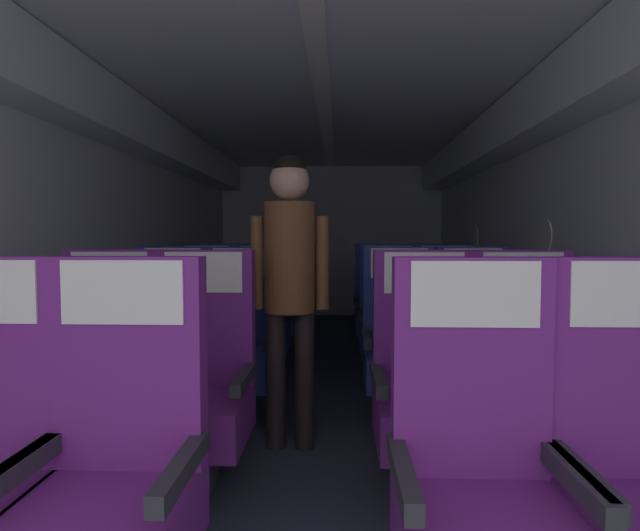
# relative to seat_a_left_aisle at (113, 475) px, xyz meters

# --- Properties ---
(ground) EXTENTS (3.58, 8.08, 0.02)m
(ground) POSITION_rel_seat_a_left_aisle_xyz_m (0.55, 2.36, -0.47)
(ground) COLOR #2D3342
(fuselage_shell) EXTENTS (3.46, 7.73, 2.30)m
(fuselage_shell) POSITION_rel_seat_a_left_aisle_xyz_m (0.55, 2.64, 1.18)
(fuselage_shell) COLOR silver
(fuselage_shell) RESTS_ON ground
(seat_a_left_aisle) EXTENTS (0.51, 0.51, 1.11)m
(seat_a_left_aisle) POSITION_rel_seat_a_left_aisle_xyz_m (0.00, 0.00, 0.00)
(seat_a_left_aisle) COLOR #38383D
(seat_a_left_aisle) RESTS_ON ground
(seat_a_right_window) EXTENTS (0.51, 0.51, 1.11)m
(seat_a_right_window) POSITION_rel_seat_a_left_aisle_xyz_m (1.08, -0.01, 0.00)
(seat_a_right_window) COLOR #38383D
(seat_a_right_window) RESTS_ON ground
(seat_b_left_window) EXTENTS (0.51, 0.51, 1.11)m
(seat_b_left_window) POSITION_rel_seat_a_left_aisle_xyz_m (-0.47, 0.94, 0.00)
(seat_b_left_window) COLOR #38383D
(seat_b_left_window) RESTS_ON ground
(seat_b_left_aisle) EXTENTS (0.51, 0.51, 1.11)m
(seat_b_left_aisle) POSITION_rel_seat_a_left_aisle_xyz_m (0.00, 0.92, 0.00)
(seat_b_left_aisle) COLOR #38383D
(seat_b_left_aisle) RESTS_ON ground
(seat_b_right_aisle) EXTENTS (0.51, 0.51, 1.11)m
(seat_b_right_aisle) POSITION_rel_seat_a_left_aisle_xyz_m (1.56, 0.95, 0.00)
(seat_b_right_aisle) COLOR #38383D
(seat_b_right_aisle) RESTS_ON ground
(seat_b_right_window) EXTENTS (0.51, 0.51, 1.11)m
(seat_b_right_window) POSITION_rel_seat_a_left_aisle_xyz_m (1.08, 0.92, 0.00)
(seat_b_right_window) COLOR #38383D
(seat_b_right_window) RESTS_ON ground
(seat_c_left_window) EXTENTS (0.51, 0.51, 1.11)m
(seat_c_left_window) POSITION_rel_seat_a_left_aisle_xyz_m (-0.47, 1.88, 0.00)
(seat_c_left_window) COLOR #38383D
(seat_c_left_window) RESTS_ON ground
(seat_c_left_aisle) EXTENTS (0.51, 0.51, 1.11)m
(seat_c_left_aisle) POSITION_rel_seat_a_left_aisle_xyz_m (0.00, 1.87, 0.00)
(seat_c_left_aisle) COLOR #38383D
(seat_c_left_aisle) RESTS_ON ground
(seat_c_right_aisle) EXTENTS (0.51, 0.51, 1.11)m
(seat_c_right_aisle) POSITION_rel_seat_a_left_aisle_xyz_m (1.57, 1.88, 0.00)
(seat_c_right_aisle) COLOR #38383D
(seat_c_right_aisle) RESTS_ON ground
(seat_c_right_window) EXTENTS (0.51, 0.51, 1.11)m
(seat_c_right_window) POSITION_rel_seat_a_left_aisle_xyz_m (1.08, 1.88, 0.00)
(seat_c_right_window) COLOR #38383D
(seat_c_right_window) RESTS_ON ground
(seat_d_left_window) EXTENTS (0.51, 0.51, 1.11)m
(seat_d_left_window) POSITION_rel_seat_a_left_aisle_xyz_m (-0.48, 2.82, 0.00)
(seat_d_left_window) COLOR #38383D
(seat_d_left_window) RESTS_ON ground
(seat_d_left_aisle) EXTENTS (0.51, 0.51, 1.11)m
(seat_d_left_aisle) POSITION_rel_seat_a_left_aisle_xyz_m (0.00, 2.82, 0.00)
(seat_d_left_aisle) COLOR #38383D
(seat_d_left_aisle) RESTS_ON ground
(seat_d_right_aisle) EXTENTS (0.51, 0.51, 1.11)m
(seat_d_right_aisle) POSITION_rel_seat_a_left_aisle_xyz_m (1.57, 2.82, 0.00)
(seat_d_right_aisle) COLOR #38383D
(seat_d_right_aisle) RESTS_ON ground
(seat_d_right_window) EXTENTS (0.51, 0.51, 1.11)m
(seat_d_right_window) POSITION_rel_seat_a_left_aisle_xyz_m (1.09, 2.80, 0.00)
(seat_d_right_window) COLOR #38383D
(seat_d_right_window) RESTS_ON ground
(seat_e_left_window) EXTENTS (0.51, 0.51, 1.11)m
(seat_e_left_window) POSITION_rel_seat_a_left_aisle_xyz_m (-0.47, 3.74, 0.00)
(seat_e_left_window) COLOR #38383D
(seat_e_left_window) RESTS_ON ground
(seat_e_left_aisle) EXTENTS (0.51, 0.51, 1.11)m
(seat_e_left_aisle) POSITION_rel_seat_a_left_aisle_xyz_m (-0.00, 3.75, 0.00)
(seat_e_left_aisle) COLOR #38383D
(seat_e_left_aisle) RESTS_ON ground
(seat_e_right_aisle) EXTENTS (0.51, 0.51, 1.11)m
(seat_e_right_aisle) POSITION_rel_seat_a_left_aisle_xyz_m (1.56, 3.74, 0.00)
(seat_e_right_aisle) COLOR #38383D
(seat_e_right_aisle) RESTS_ON ground
(seat_e_right_window) EXTENTS (0.51, 0.51, 1.11)m
(seat_e_right_window) POSITION_rel_seat_a_left_aisle_xyz_m (1.08, 3.75, 0.00)
(seat_e_right_window) COLOR #38383D
(seat_e_right_window) RESTS_ON ground
(flight_attendant) EXTENTS (0.43, 0.28, 1.61)m
(flight_attendant) POSITION_rel_seat_a_left_aisle_xyz_m (0.40, 1.31, 0.54)
(flight_attendant) COLOR black
(flight_attendant) RESTS_ON ground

